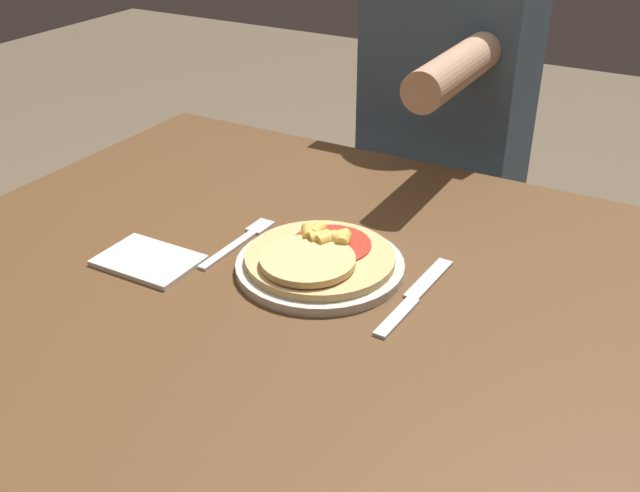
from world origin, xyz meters
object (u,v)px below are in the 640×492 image
object	(u,v)px
dining_table	(295,338)
pizza	(319,256)
plate	(320,266)
person_diner	(446,123)
knife	(414,297)
fork	(242,240)

from	to	relation	value
dining_table	pizza	distance (m)	0.13
plate	person_diner	world-z (taller)	person_diner
dining_table	pizza	xyz separation A→B (m)	(0.01, 0.05, 0.12)
knife	person_diner	world-z (taller)	person_diner
dining_table	pizza	bearing A→B (deg)	73.74
fork	person_diner	distance (m)	0.65
pizza	person_diner	bearing A→B (deg)	95.27
dining_table	fork	xyz separation A→B (m)	(-0.13, 0.06, 0.10)
pizza	knife	bearing A→B (deg)	0.06
pizza	plate	bearing A→B (deg)	75.69
dining_table	plate	xyz separation A→B (m)	(0.01, 0.05, 0.10)
knife	fork	bearing A→B (deg)	176.60
person_diner	fork	bearing A→B (deg)	-97.56
dining_table	pizza	world-z (taller)	pizza
knife	person_diner	size ratio (longest dim) A/B	0.18
fork	knife	bearing A→B (deg)	-3.40
pizza	fork	world-z (taller)	pizza
plate	person_diner	xyz separation A→B (m)	(-0.06, 0.66, -0.00)
dining_table	plate	bearing A→B (deg)	73.84
dining_table	knife	size ratio (longest dim) A/B	5.38
person_diner	plate	bearing A→B (deg)	-84.65
pizza	knife	size ratio (longest dim) A/B	0.98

